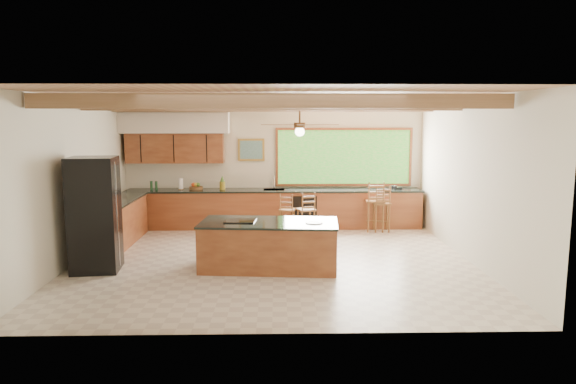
{
  "coord_description": "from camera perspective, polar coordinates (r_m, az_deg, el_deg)",
  "views": [
    {
      "loc": [
        0.06,
        -9.21,
        2.62
      ],
      "look_at": [
        0.29,
        0.8,
        1.17
      ],
      "focal_mm": 32.0,
      "sensor_mm": 36.0,
      "label": 1
    }
  ],
  "objects": [
    {
      "name": "bar_stool_a",
      "position": [
        11.44,
        -0.09,
        -2.08
      ],
      "size": [
        0.39,
        0.39,
        0.96
      ],
      "rotation": [
        0.0,
        0.0,
        -0.16
      ],
      "color": "brown",
      "rests_on": "ground"
    },
    {
      "name": "island",
      "position": [
        9.03,
        -2.11,
        -5.87
      ],
      "size": [
        2.47,
        1.32,
        0.85
      ],
      "rotation": [
        0.0,
        0.0,
        -0.09
      ],
      "color": "brown",
      "rests_on": "ground"
    },
    {
      "name": "ground",
      "position": [
        9.58,
        -1.62,
        -7.62
      ],
      "size": [
        7.2,
        7.2,
        0.0
      ],
      "primitive_type": "plane",
      "color": "beige",
      "rests_on": "ground"
    },
    {
      "name": "refrigerator",
      "position": [
        9.37,
        -20.68,
        -2.35
      ],
      "size": [
        0.84,
        0.82,
        1.96
      ],
      "rotation": [
        0.0,
        0.0,
        0.1
      ],
      "color": "black",
      "rests_on": "ground"
    },
    {
      "name": "room_shell",
      "position": [
        9.87,
        -2.63,
        5.89
      ],
      "size": [
        7.27,
        6.54,
        3.02
      ],
      "color": "beige",
      "rests_on": "ground"
    },
    {
      "name": "bar_stool_c",
      "position": [
        12.0,
        10.43,
        -1.35
      ],
      "size": [
        0.4,
        0.4,
        1.09
      ],
      "rotation": [
        0.0,
        0.0,
        -0.03
      ],
      "color": "brown",
      "rests_on": "ground"
    },
    {
      "name": "counter_run",
      "position": [
        11.96,
        -5.49,
        -2.16
      ],
      "size": [
        7.12,
        3.1,
        1.25
      ],
      "color": "brown",
      "rests_on": "ground"
    },
    {
      "name": "bar_stool_d",
      "position": [
        11.97,
        9.7,
        -1.09
      ],
      "size": [
        0.45,
        0.45,
        1.18
      ],
      "rotation": [
        0.0,
        0.0,
        -0.06
      ],
      "color": "brown",
      "rests_on": "ground"
    },
    {
      "name": "bar_stool_b",
      "position": [
        11.28,
        2.03,
        -2.07
      ],
      "size": [
        0.45,
        0.45,
        1.01
      ],
      "rotation": [
        0.0,
        0.0,
        0.29
      ],
      "color": "brown",
      "rests_on": "ground"
    }
  ]
}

